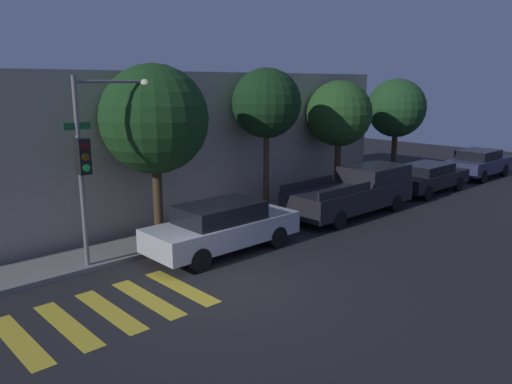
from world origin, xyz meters
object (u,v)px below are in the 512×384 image
(traffic_light_pole, at_px, (98,142))
(tree_behind_truck, at_px, (396,108))
(tree_midblock, at_px, (266,104))
(sedan_far_end, at_px, (478,163))
(tree_far_end, at_px, (339,114))
(sedan_near_corner, at_px, (222,226))
(tree_near_corner, at_px, (154,120))
(sedan_middle, at_px, (427,177))
(pickup_truck, at_px, (355,191))

(traffic_light_pole, distance_m, tree_behind_truck, 15.47)
(tree_midblock, relative_size, tree_behind_truck, 1.07)
(sedan_far_end, height_order, tree_midblock, tree_midblock)
(sedan_far_end, bearing_deg, tree_far_end, 166.67)
(sedan_near_corner, xyz_separation_m, tree_far_end, (8.06, 2.14, 2.78))
(tree_near_corner, xyz_separation_m, tree_behind_truck, (13.23, 0.00, -0.14))
(tree_midblock, bearing_deg, tree_near_corner, 180.00)
(sedan_near_corner, height_order, sedan_middle, sedan_near_corner)
(sedan_near_corner, relative_size, tree_midblock, 0.87)
(sedan_middle, xyz_separation_m, tree_behind_truck, (0.65, 2.14, 2.92))
(tree_behind_truck, bearing_deg, tree_far_end, 180.00)
(tree_near_corner, relative_size, tree_midblock, 1.01)
(pickup_truck, bearing_deg, tree_midblock, 140.10)
(sedan_near_corner, height_order, pickup_truck, pickup_truck)
(sedan_far_end, xyz_separation_m, tree_behind_truck, (-4.65, 2.14, 2.87))
(tree_midblock, distance_m, tree_far_end, 4.26)
(sedan_near_corner, height_order, tree_midblock, tree_midblock)
(traffic_light_pole, xyz_separation_m, sedan_near_corner, (3.01, -1.27, -2.59))
(pickup_truck, relative_size, tree_midblock, 1.05)
(sedan_near_corner, xyz_separation_m, tree_near_corner, (-0.79, 2.14, 2.99))
(traffic_light_pole, bearing_deg, tree_behind_truck, 3.23)
(tree_midblock, xyz_separation_m, tree_behind_truck, (8.60, 0.00, -0.46))
(tree_midblock, bearing_deg, pickup_truck, -39.90)
(sedan_near_corner, distance_m, pickup_truck, 6.39)
(traffic_light_pole, xyz_separation_m, sedan_middle, (14.80, -1.27, -2.65))
(traffic_light_pole, height_order, sedan_near_corner, traffic_light_pole)
(sedan_middle, relative_size, sedan_far_end, 1.09)
(sedan_middle, bearing_deg, sedan_near_corner, 180.00)
(sedan_middle, relative_size, tree_far_end, 0.93)
(traffic_light_pole, distance_m, sedan_middle, 15.09)
(tree_midblock, distance_m, tree_behind_truck, 8.61)
(tree_near_corner, distance_m, tree_far_end, 8.85)
(sedan_near_corner, distance_m, sedan_middle, 11.79)
(tree_near_corner, bearing_deg, sedan_far_end, -6.82)
(pickup_truck, height_order, tree_far_end, tree_far_end)
(sedan_far_end, distance_m, tree_midblock, 13.83)
(sedan_middle, height_order, tree_near_corner, tree_near_corner)
(traffic_light_pole, height_order, tree_near_corner, tree_near_corner)
(sedan_far_end, distance_m, tree_near_corner, 18.25)
(traffic_light_pole, relative_size, sedan_near_corner, 1.08)
(pickup_truck, bearing_deg, traffic_light_pole, 172.32)
(sedan_far_end, relative_size, tree_far_end, 0.85)
(traffic_light_pole, height_order, tree_far_end, traffic_light_pole)
(pickup_truck, bearing_deg, sedan_far_end, -0.00)
(traffic_light_pole, distance_m, tree_midblock, 6.94)
(tree_near_corner, bearing_deg, traffic_light_pole, -158.59)
(sedan_middle, bearing_deg, traffic_light_pole, 175.10)
(sedan_far_end, relative_size, tree_midblock, 0.79)
(sedan_middle, bearing_deg, tree_far_end, 150.15)
(traffic_light_pole, height_order, tree_behind_truck, tree_behind_truck)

